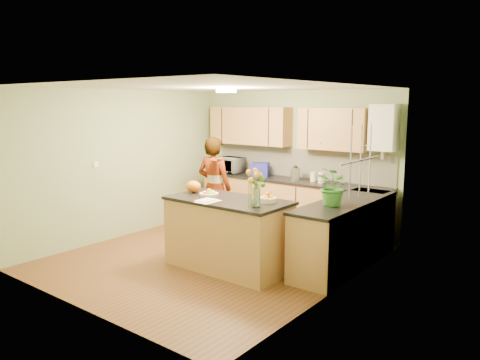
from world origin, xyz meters
The scene contains 28 objects.
floor centered at (0.00, 0.00, 0.00)m, with size 4.50×4.50×0.00m, color brown.
ceiling centered at (0.00, 0.00, 2.50)m, with size 4.00×4.50×0.02m, color silver.
wall_back centered at (0.00, 2.25, 1.25)m, with size 4.00×0.02×2.50m, color #96A878.
wall_front centered at (0.00, -2.25, 1.25)m, with size 4.00×0.02×2.50m, color #96A878.
wall_left centered at (-2.00, 0.00, 1.25)m, with size 0.02×4.50×2.50m, color #96A878.
wall_right centered at (2.00, 0.00, 1.25)m, with size 0.02×4.50×2.50m, color #96A878.
back_counter centered at (0.10, 1.95, 0.47)m, with size 3.64×0.62×0.94m.
right_counter centered at (1.70, 0.85, 0.47)m, with size 0.62×2.24×0.94m.
splashback centered at (0.10, 2.23, 1.20)m, with size 3.60×0.02×0.52m, color beige.
upper_cabinets centered at (-0.18, 2.08, 1.85)m, with size 3.20×0.34×0.70m.
boiler centered at (1.70, 2.09, 1.90)m, with size 0.40×0.30×0.86m.
window_right centered at (1.99, 0.60, 1.55)m, with size 0.01×1.30×1.05m.
light_switch centered at (-1.99, -0.60, 1.30)m, with size 0.02×0.09×0.09m, color white.
ceiling_lamp centered at (0.00, 0.30, 2.46)m, with size 0.30×0.30×0.07m.
peninsula_island centered at (0.45, -0.21, 0.49)m, with size 1.71×0.88×0.98m.
fruit_dish centered at (0.10, -0.21, 1.02)m, with size 0.27×0.27×0.09m.
orange_bowl centered at (1.00, -0.06, 1.04)m, with size 0.22×0.22×0.13m.
flower_vase centered at (1.05, -0.39, 1.33)m, with size 0.29×0.29×0.53m.
orange_bag centered at (-0.25, -0.16, 1.07)m, with size 0.23×0.19×0.17m, color orange.
papers centered at (0.35, -0.51, 0.99)m, with size 0.23×0.32×0.01m, color white.
violinist centered at (-0.69, 0.80, 0.86)m, with size 0.63×0.41×1.73m, color tan.
violin centered at (-0.49, 0.58, 1.38)m, with size 0.58×0.23×0.12m, color #530E05, non-canonical shape.
microwave centered at (-1.25, 1.92, 1.09)m, with size 0.54×0.36×0.30m, color white.
blue_box centered at (-0.55, 1.94, 1.06)m, with size 0.31×0.23×0.25m, color navy.
kettle centered at (0.21, 1.94, 1.06)m, with size 0.16×0.16×0.30m.
jar_cream centered at (0.53, 2.00, 1.02)m, with size 0.11×0.11×0.17m, color beige.
jar_white centered at (0.71, 1.96, 1.03)m, with size 0.12×0.12×0.18m, color white.
potted_plant centered at (1.70, 0.45, 1.20)m, with size 0.47×0.40×0.52m, color #347C29.
Camera 1 is at (4.43, -5.04, 2.28)m, focal length 35.00 mm.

